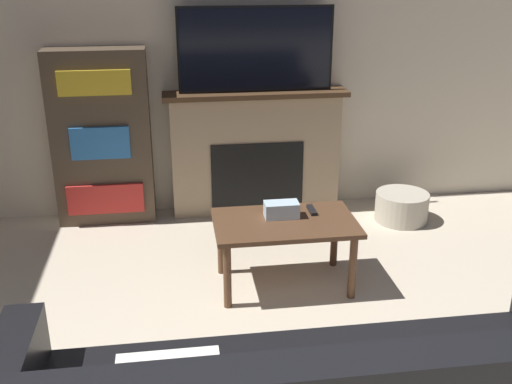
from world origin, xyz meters
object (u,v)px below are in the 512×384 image
(coffee_table, at_px, (285,230))
(storage_basket, at_px, (402,207))
(fireplace, at_px, (256,152))
(tv, at_px, (256,49))
(bookshelf, at_px, (102,138))

(coffee_table, distance_m, storage_basket, 1.48)
(fireplace, relative_size, storage_basket, 3.45)
(fireplace, distance_m, coffee_table, 1.29)
(coffee_table, height_order, storage_basket, coffee_table)
(fireplace, bearing_deg, coffee_table, -89.66)
(coffee_table, bearing_deg, storage_basket, 37.77)
(storage_basket, bearing_deg, fireplace, 161.33)
(tv, distance_m, bookshelf, 1.40)
(tv, xyz_separation_m, storage_basket, (1.16, -0.37, -1.24))
(storage_basket, bearing_deg, coffee_table, -142.23)
(fireplace, height_order, coffee_table, fireplace)
(fireplace, distance_m, bookshelf, 1.24)
(fireplace, bearing_deg, storage_basket, -18.67)
(bookshelf, distance_m, storage_basket, 2.48)
(tv, xyz_separation_m, coffee_table, (0.01, -1.26, -0.96))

